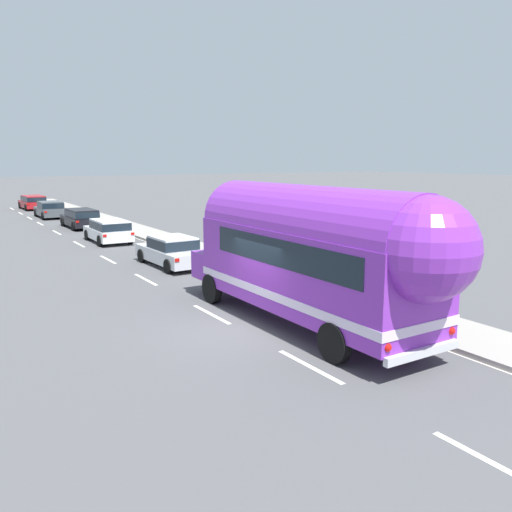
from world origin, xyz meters
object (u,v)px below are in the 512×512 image
at_px(car_lead, 172,250).
at_px(car_second, 109,229).
at_px(painted_bus, 316,251).
at_px(car_fourth, 51,209).
at_px(car_fifth, 33,201).
at_px(car_third, 81,217).

xyz_separation_m(car_lead, car_second, (-0.38, 8.42, 0.05)).
height_order(painted_bus, car_lead, painted_bus).
height_order(car_fourth, car_fifth, same).
bearing_deg(car_lead, car_fourth, 91.09).
distance_m(car_lead, car_third, 16.13).
bearing_deg(car_third, car_fifth, 91.10).
xyz_separation_m(painted_bus, car_fourth, (-0.22, 35.29, -1.56)).
height_order(painted_bus, car_fourth, painted_bus).
height_order(car_lead, car_fifth, same).
bearing_deg(car_second, painted_bus, -89.60).
relative_size(car_second, car_fourth, 0.92).
height_order(car_second, car_fourth, same).
height_order(car_second, car_fifth, same).
relative_size(painted_bus, car_fourth, 2.36).
distance_m(painted_bus, car_lead, 10.88).
xyz_separation_m(car_fourth, car_fifth, (0.08, 8.66, 0.05)).
bearing_deg(painted_bus, car_fourth, 90.36).
bearing_deg(car_fifth, car_third, -88.90).
xyz_separation_m(car_second, car_fourth, (-0.09, 16.10, -0.04)).
distance_m(painted_bus, car_fourth, 35.33).
height_order(car_third, car_fifth, same).
bearing_deg(car_lead, painted_bus, -91.31).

